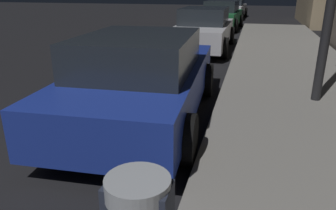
{
  "coord_description": "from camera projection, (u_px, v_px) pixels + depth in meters",
  "views": [
    {
      "loc": [
        4.54,
        -1.28,
        2.11
      ],
      "look_at": [
        3.97,
        0.94,
        1.27
      ],
      "focal_mm": 34.71,
      "sensor_mm": 36.0,
      "label": 1
    }
  ],
  "objects": [
    {
      "name": "car_blue",
      "position": [
        142.0,
        78.0,
        5.28
      ],
      "size": [
        2.27,
        4.57,
        1.43
      ],
      "color": "navy",
      "rests_on": "ground"
    },
    {
      "name": "car_white",
      "position": [
        231.0,
        8.0,
        22.73
      ],
      "size": [
        2.25,
        4.58,
        1.43
      ],
      "color": "silver",
      "rests_on": "ground"
    },
    {
      "name": "car_green",
      "position": [
        221.0,
        15.0,
        16.94
      ],
      "size": [
        2.14,
        4.36,
        1.43
      ],
      "color": "#19592D",
      "rests_on": "ground"
    },
    {
      "name": "car_silver",
      "position": [
        204.0,
        29.0,
        11.34
      ],
      "size": [
        1.95,
        4.59,
        1.43
      ],
      "color": "#B7B7BF",
      "rests_on": "ground"
    }
  ]
}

